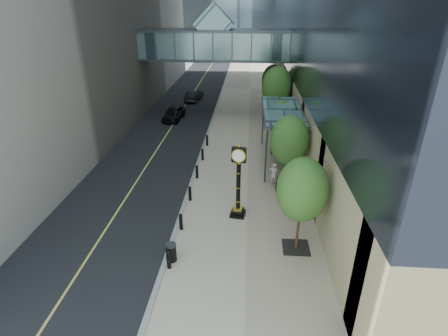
{
  "coord_description": "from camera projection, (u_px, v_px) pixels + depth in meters",
  "views": [
    {
      "loc": [
        0.89,
        -11.97,
        11.71
      ],
      "look_at": [
        -0.47,
        7.0,
        2.64
      ],
      "focal_mm": 28.0,
      "sensor_mm": 36.0,
      "label": 1
    }
  ],
  "objects": [
    {
      "name": "street_trees",
      "position": [
        281.0,
        107.0,
        29.33
      ],
      "size": [
        2.98,
        28.52,
        6.13
      ],
      "color": "black",
      "rests_on": "sidewalk"
    },
    {
      "name": "trash_bin",
      "position": [
        171.0,
        253.0,
        17.24
      ],
      "size": [
        0.64,
        0.64,
        0.9
      ],
      "primitive_type": "cylinder",
      "rotation": [
        0.0,
        0.0,
        0.26
      ],
      "color": "black",
      "rests_on": "sidewalk"
    },
    {
      "name": "car_near",
      "position": [
        174.0,
        113.0,
        38.06
      ],
      "size": [
        2.1,
        4.4,
        1.45
      ],
      "primitive_type": "imported",
      "rotation": [
        0.0,
        0.0,
        -0.09
      ],
      "color": "black",
      "rests_on": "road"
    },
    {
      "name": "skywalk",
      "position": [
        215.0,
        43.0,
        37.96
      ],
      "size": [
        17.0,
        4.2,
        5.8
      ],
      "color": "slate",
      "rests_on": "ground"
    },
    {
      "name": "curb",
      "position": [
        223.0,
        88.0,
        52.07
      ],
      "size": [
        0.25,
        180.0,
        0.07
      ],
      "primitive_type": "cube",
      "color": "gray",
      "rests_on": "ground"
    },
    {
      "name": "bollard_row",
      "position": [
        194.0,
        183.0,
        23.93
      ],
      "size": [
        0.2,
        16.2,
        0.9
      ],
      "color": "black",
      "rests_on": "sidewalk"
    },
    {
      "name": "car_far",
      "position": [
        194.0,
        95.0,
        45.44
      ],
      "size": [
        2.0,
        4.31,
        1.37
      ],
      "primitive_type": "imported",
      "rotation": [
        0.0,
        0.0,
        3.0
      ],
      "color": "black",
      "rests_on": "road"
    },
    {
      "name": "road",
      "position": [
        196.0,
        88.0,
        52.34
      ],
      "size": [
        8.0,
        180.0,
        0.02
      ],
      "primitive_type": "cube",
      "color": "black",
      "rests_on": "ground"
    },
    {
      "name": "ground",
      "position": [
        223.0,
        287.0,
        15.87
      ],
      "size": [
        320.0,
        320.0,
        0.0
      ],
      "primitive_type": "plane",
      "color": "gray",
      "rests_on": "ground"
    },
    {
      "name": "pedestrian",
      "position": [
        274.0,
        174.0,
        24.16
      ],
      "size": [
        0.67,
        0.48,
        1.75
      ],
      "primitive_type": "imported",
      "rotation": [
        0.0,
        0.0,
        3.05
      ],
      "color": "#A29D94",
      "rests_on": "sidewalk"
    },
    {
      "name": "sidewalk",
      "position": [
        250.0,
        89.0,
        51.81
      ],
      "size": [
        8.0,
        180.0,
        0.06
      ],
      "primitive_type": "cube",
      "color": "tan",
      "rests_on": "ground"
    },
    {
      "name": "entrance_canopy",
      "position": [
        282.0,
        112.0,
        26.45
      ],
      "size": [
        3.0,
        8.0,
        4.38
      ],
      "color": "#383F44",
      "rests_on": "ground"
    },
    {
      "name": "street_clock",
      "position": [
        238.0,
        186.0,
        20.24
      ],
      "size": [
        0.98,
        0.98,
        4.59
      ],
      "rotation": [
        0.0,
        0.0,
        -0.15
      ],
      "color": "black",
      "rests_on": "sidewalk"
    }
  ]
}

